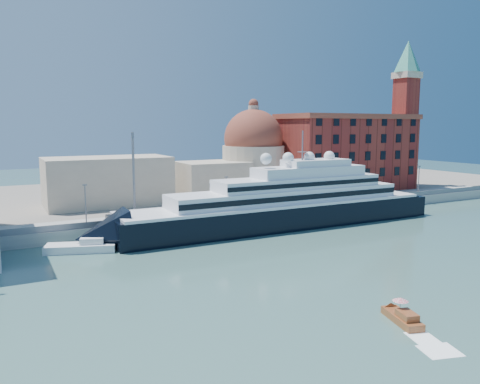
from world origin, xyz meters
TOP-DOWN VIEW (x-y plane):
  - ground at (0.00, 0.00)m, footprint 400.00×400.00m
  - quay at (0.00, 34.00)m, footprint 180.00×10.00m
  - land at (0.00, 75.00)m, footprint 260.00×72.00m
  - quay_fence at (0.00, 29.50)m, footprint 180.00×0.10m
  - superyacht at (6.77, 23.00)m, footprint 81.05×11.24m
  - service_barge at (-32.31, 22.17)m, footprint 12.45×7.56m
  - water_taxi at (-5.86, -25.37)m, footprint 3.55×6.25m
  - warehouse at (52.00, 52.00)m, footprint 43.00×19.00m
  - campanile at (76.00, 52.00)m, footprint 8.40×8.40m
  - church at (6.39, 57.72)m, footprint 66.00×18.00m
  - lamp_posts at (-12.67, 32.27)m, footprint 120.80×2.40m

SIDE VIEW (x-z plane):
  - ground at x=0.00m, z-range 0.00..0.00m
  - water_taxi at x=-5.86m, z-range -0.73..2.09m
  - service_barge at x=-32.31m, z-range -0.57..2.09m
  - land at x=0.00m, z-range 0.00..2.00m
  - quay at x=0.00m, z-range 0.00..2.50m
  - quay_fence at x=0.00m, z-range 2.50..3.70m
  - superyacht at x=6.77m, z-range -7.93..16.29m
  - lamp_posts at x=-12.67m, z-range 0.84..18.84m
  - church at x=6.39m, z-range -1.84..23.66m
  - warehouse at x=52.00m, z-range 2.16..25.41m
  - campanile at x=76.00m, z-range 5.26..52.26m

